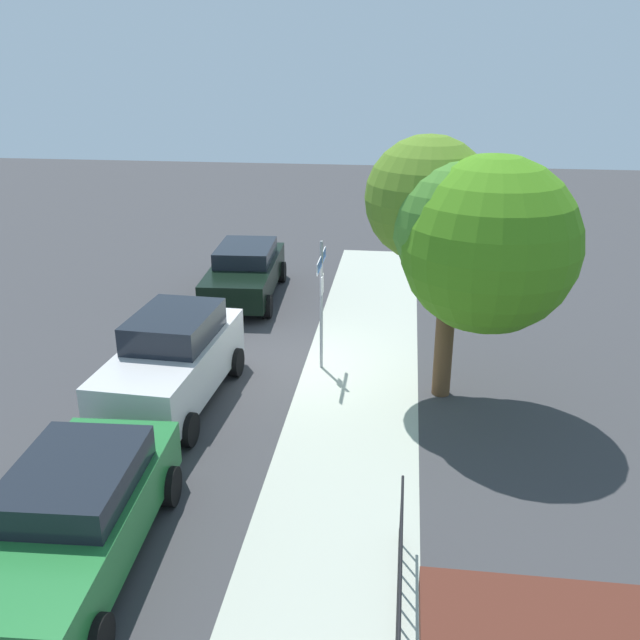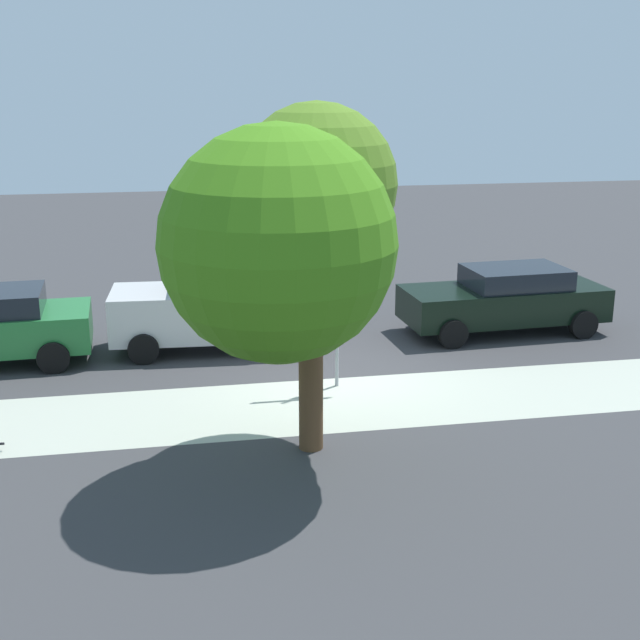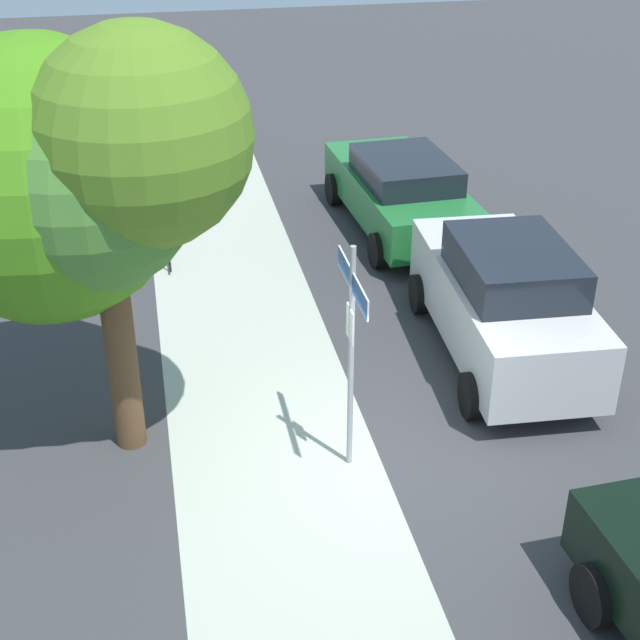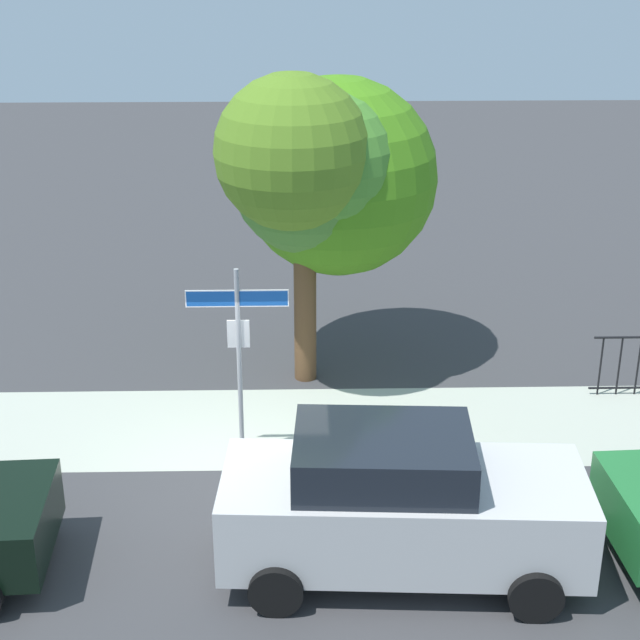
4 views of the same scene
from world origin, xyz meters
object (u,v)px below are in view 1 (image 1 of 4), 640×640
at_px(shade_tree, 466,230).
at_px(car_green, 73,518).
at_px(street_sign, 321,284).
at_px(car_silver, 173,360).
at_px(car_black, 245,271).

bearing_deg(shade_tree, car_green, -44.22).
distance_m(street_sign, car_green, 7.50).
relative_size(shade_tree, car_green, 1.15).
bearing_deg(car_silver, street_sign, 129.76).
height_order(car_black, car_silver, car_silver).
relative_size(car_black, car_silver, 1.05).
xyz_separation_m(street_sign, shade_tree, (1.27, 2.91, 1.61)).
relative_size(street_sign, car_green, 0.64).
xyz_separation_m(car_silver, car_green, (4.87, 0.18, -0.15)).
xyz_separation_m(car_black, car_silver, (6.59, 0.03, 0.16)).
xyz_separation_m(street_sign, car_black, (-4.53, -2.80, -1.23)).
height_order(shade_tree, car_black, shade_tree).
xyz_separation_m(car_black, car_green, (11.46, 0.21, 0.01)).
relative_size(shade_tree, car_black, 1.13).
bearing_deg(car_black, car_silver, -2.76).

